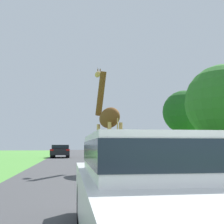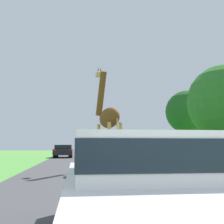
% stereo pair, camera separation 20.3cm
% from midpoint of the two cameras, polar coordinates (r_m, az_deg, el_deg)
% --- Properties ---
extents(road, '(7.22, 120.00, 0.00)m').
position_cam_midpoint_polar(road, '(29.47, -5.98, -9.24)').
color(road, '#424244').
rests_on(road, ground).
extents(giraffe_near_road, '(1.13, 2.75, 5.17)m').
position_cam_midpoint_polar(giraffe_near_road, '(12.85, -1.33, -1.17)').
color(giraffe_near_road, tan).
rests_on(giraffe_near_road, ground).
extents(car_lead_maroon, '(1.83, 4.78, 1.35)m').
position_cam_midpoint_polar(car_lead_maroon, '(3.33, 8.28, -15.40)').
color(car_lead_maroon, silver).
rests_on(car_lead_maroon, ground).
extents(car_queue_right, '(1.94, 4.44, 1.26)m').
position_cam_midpoint_polar(car_queue_right, '(28.11, -2.12, -7.97)').
color(car_queue_right, '#144C28').
rests_on(car_queue_right, ground).
extents(car_queue_left, '(1.93, 4.01, 1.33)m').
position_cam_midpoint_polar(car_queue_left, '(30.52, -10.61, -7.72)').
color(car_queue_left, black).
rests_on(car_queue_left, ground).
extents(car_far_ahead, '(1.75, 4.16, 1.41)m').
position_cam_midpoint_polar(car_far_ahead, '(18.77, -1.97, -8.37)').
color(car_far_ahead, silver).
rests_on(car_far_ahead, ground).
extents(tree_left_edge, '(5.77, 5.77, 7.37)m').
position_cam_midpoint_polar(tree_left_edge, '(22.79, 21.50, 1.78)').
color(tree_left_edge, '#4C3828').
rests_on(tree_left_edge, ground).
extents(tree_centre_back, '(5.17, 5.17, 7.85)m').
position_cam_midpoint_polar(tree_centre_back, '(34.68, 14.31, -0.04)').
color(tree_centre_back, '#4C3828').
rests_on(tree_centre_back, ground).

